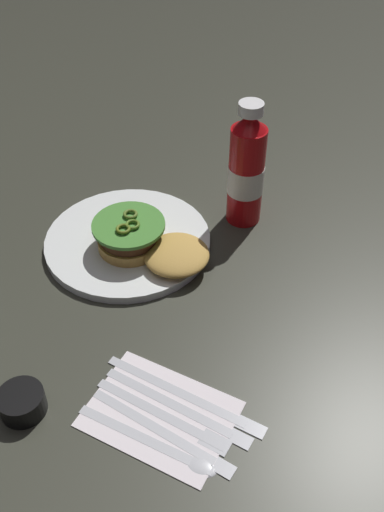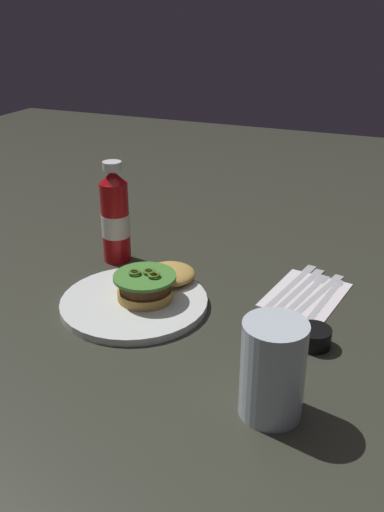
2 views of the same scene
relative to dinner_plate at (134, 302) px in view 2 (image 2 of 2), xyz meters
name	(u,v)px [view 2 (image 2 of 2)]	position (x,y,z in m)	size (l,w,h in m)	color
ground_plane	(182,297)	(0.06, -0.07, -0.01)	(3.00, 3.00, 0.00)	#34362B
dinner_plate	(134,302)	(0.00, 0.00, 0.00)	(0.27, 0.27, 0.01)	white
burger_sandwich	(154,282)	(0.04, -0.02, 0.03)	(0.19, 0.12, 0.05)	gold
ketchup_bottle	(115,217)	(0.16, 0.13, 0.09)	(0.06, 0.06, 0.21)	#B20D11
water_glass	(273,369)	(-0.18, -0.30, 0.06)	(0.09, 0.09, 0.14)	silver
condiment_cup	(313,337)	(0.00, -0.32, 0.01)	(0.06, 0.06, 0.03)	black
napkin	(306,294)	(0.16, -0.28, -0.01)	(0.17, 0.13, 0.00)	white
spoon_utensil	(331,292)	(0.18, -0.32, 0.00)	(0.18, 0.04, 0.00)	silver
butter_knife	(322,290)	(0.18, -0.30, 0.00)	(0.20, 0.06, 0.00)	silver
fork_utensil	(310,289)	(0.18, -0.28, 0.00)	(0.18, 0.05, 0.00)	silver
steak_knife	(302,285)	(0.19, -0.27, 0.00)	(0.20, 0.06, 0.00)	silver
table_knife	(293,282)	(0.19, -0.25, 0.00)	(0.22, 0.06, 0.00)	silver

